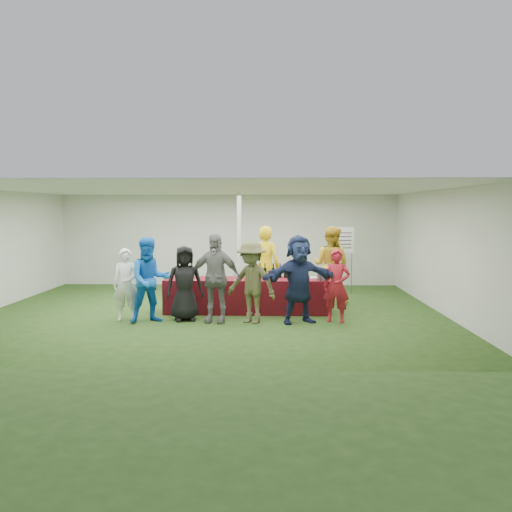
{
  "coord_description": "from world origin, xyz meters",
  "views": [
    {
      "loc": [
        1.25,
        -10.88,
        2.27
      ],
      "look_at": [
        0.94,
        -0.01,
        1.25
      ],
      "focal_mm": 35.0,
      "sensor_mm": 36.0,
      "label": 1
    }
  ],
  "objects_px": {
    "customer_0": "(126,284)",
    "customer_1": "(150,280)",
    "dump_bucket": "(323,276)",
    "customer_2": "(185,283)",
    "wine_list_sign": "(344,245)",
    "staff_pourer": "(266,266)",
    "customer_6": "(337,286)",
    "customer_5": "(299,279)",
    "customer_3": "(215,278)",
    "serving_table": "(247,295)",
    "staff_back": "(331,265)",
    "customer_4": "(251,282)"
  },
  "relations": [
    {
      "from": "customer_2",
      "to": "customer_3",
      "type": "relative_size",
      "value": 0.85
    },
    {
      "from": "customer_3",
      "to": "customer_5",
      "type": "bearing_deg",
      "value": 9.15
    },
    {
      "from": "customer_1",
      "to": "customer_2",
      "type": "height_order",
      "value": "customer_1"
    },
    {
      "from": "serving_table",
      "to": "customer_5",
      "type": "bearing_deg",
      "value": -42.7
    },
    {
      "from": "wine_list_sign",
      "to": "staff_pourer",
      "type": "relative_size",
      "value": 0.95
    },
    {
      "from": "wine_list_sign",
      "to": "staff_back",
      "type": "distance_m",
      "value": 1.49
    },
    {
      "from": "staff_pourer",
      "to": "customer_2",
      "type": "xyz_separation_m",
      "value": [
        -1.64,
        -1.6,
        -0.18
      ]
    },
    {
      "from": "customer_0",
      "to": "customer_1",
      "type": "xyz_separation_m",
      "value": [
        0.53,
        -0.18,
        0.12
      ]
    },
    {
      "from": "dump_bucket",
      "to": "customer_2",
      "type": "bearing_deg",
      "value": -167.73
    },
    {
      "from": "customer_4",
      "to": "customer_5",
      "type": "relative_size",
      "value": 0.93
    },
    {
      "from": "customer_1",
      "to": "staff_pourer",
      "type": "bearing_deg",
      "value": 13.87
    },
    {
      "from": "staff_pourer",
      "to": "customer_5",
      "type": "bearing_deg",
      "value": 131.97
    },
    {
      "from": "wine_list_sign",
      "to": "customer_6",
      "type": "xyz_separation_m",
      "value": [
        -0.64,
        -3.35,
        -0.57
      ]
    },
    {
      "from": "dump_bucket",
      "to": "customer_6",
      "type": "height_order",
      "value": "customer_6"
    },
    {
      "from": "staff_pourer",
      "to": "customer_6",
      "type": "xyz_separation_m",
      "value": [
        1.44,
        -1.68,
        -0.21
      ]
    },
    {
      "from": "wine_list_sign",
      "to": "customer_3",
      "type": "relative_size",
      "value": 1.0
    },
    {
      "from": "customer_0",
      "to": "customer_1",
      "type": "relative_size",
      "value": 0.86
    },
    {
      "from": "staff_pourer",
      "to": "customer_2",
      "type": "distance_m",
      "value": 2.3
    },
    {
      "from": "customer_2",
      "to": "customer_6",
      "type": "height_order",
      "value": "customer_2"
    },
    {
      "from": "customer_0",
      "to": "customer_3",
      "type": "xyz_separation_m",
      "value": [
        1.83,
        -0.13,
        0.16
      ]
    },
    {
      "from": "customer_3",
      "to": "staff_back",
      "type": "bearing_deg",
      "value": 48.56
    },
    {
      "from": "customer_0",
      "to": "customer_4",
      "type": "height_order",
      "value": "customer_4"
    },
    {
      "from": "customer_1",
      "to": "customer_2",
      "type": "bearing_deg",
      "value": -8.33
    },
    {
      "from": "staff_back",
      "to": "customer_2",
      "type": "bearing_deg",
      "value": 59.72
    },
    {
      "from": "staff_back",
      "to": "customer_6",
      "type": "xyz_separation_m",
      "value": [
        -0.12,
        -2.0,
        -0.19
      ]
    },
    {
      "from": "staff_back",
      "to": "customer_4",
      "type": "distance_m",
      "value": 2.8
    },
    {
      "from": "customer_0",
      "to": "customer_2",
      "type": "distance_m",
      "value": 1.2
    },
    {
      "from": "customer_5",
      "to": "customer_0",
      "type": "bearing_deg",
      "value": 158.52
    },
    {
      "from": "customer_2",
      "to": "dump_bucket",
      "type": "bearing_deg",
      "value": -2.96
    },
    {
      "from": "wine_list_sign",
      "to": "dump_bucket",
      "type": "bearing_deg",
      "value": -107.74
    },
    {
      "from": "customer_4",
      "to": "customer_3",
      "type": "bearing_deg",
      "value": -157.71
    },
    {
      "from": "customer_4",
      "to": "customer_1",
      "type": "bearing_deg",
      "value": -153.08
    },
    {
      "from": "customer_0",
      "to": "staff_back",
      "type": "bearing_deg",
      "value": 18.3
    },
    {
      "from": "customer_4",
      "to": "serving_table",
      "type": "bearing_deg",
      "value": 124.8
    },
    {
      "from": "customer_2",
      "to": "customer_5",
      "type": "xyz_separation_m",
      "value": [
        2.32,
        -0.16,
        0.12
      ]
    },
    {
      "from": "serving_table",
      "to": "customer_2",
      "type": "height_order",
      "value": "customer_2"
    },
    {
      "from": "customer_0",
      "to": "customer_5",
      "type": "distance_m",
      "value": 3.53
    },
    {
      "from": "dump_bucket",
      "to": "staff_back",
      "type": "xyz_separation_m",
      "value": [
        0.33,
        1.3,
        0.09
      ]
    },
    {
      "from": "dump_bucket",
      "to": "customer_1",
      "type": "xyz_separation_m",
      "value": [
        -3.54,
        -0.81,
        0.02
      ]
    },
    {
      "from": "dump_bucket",
      "to": "wine_list_sign",
      "type": "distance_m",
      "value": 2.82
    },
    {
      "from": "serving_table",
      "to": "staff_pourer",
      "type": "bearing_deg",
      "value": 61.89
    },
    {
      "from": "serving_table",
      "to": "staff_back",
      "type": "bearing_deg",
      "value": 28.65
    },
    {
      "from": "dump_bucket",
      "to": "customer_3",
      "type": "height_order",
      "value": "customer_3"
    },
    {
      "from": "dump_bucket",
      "to": "customer_6",
      "type": "relative_size",
      "value": 0.17
    },
    {
      "from": "wine_list_sign",
      "to": "customer_0",
      "type": "bearing_deg",
      "value": -146.37
    },
    {
      "from": "customer_0",
      "to": "customer_4",
      "type": "xyz_separation_m",
      "value": [
        2.58,
        -0.19,
        0.08
      ]
    },
    {
      "from": "staff_pourer",
      "to": "staff_back",
      "type": "distance_m",
      "value": 1.6
    },
    {
      "from": "serving_table",
      "to": "dump_bucket",
      "type": "bearing_deg",
      "value": -7.63
    },
    {
      "from": "dump_bucket",
      "to": "staff_pourer",
      "type": "bearing_deg",
      "value": 141.85
    },
    {
      "from": "staff_back",
      "to": "customer_2",
      "type": "relative_size",
      "value": 1.22
    }
  ]
}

